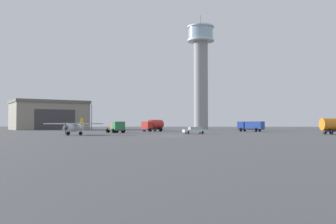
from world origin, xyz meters
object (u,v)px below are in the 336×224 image
object	(u,v)px
truck_fuel_tanker_red	(153,125)
control_tower	(201,67)
truck_box_blue	(251,126)
truck_flatbed_green	(117,127)
light_post_east	(92,114)
airplane_silver	(74,127)
truck_fuel_tanker_orange	(336,126)
car_white	(195,130)

from	to	relation	value
truck_fuel_tanker_red	control_tower	bearing A→B (deg)	-161.26
control_tower	truck_box_blue	world-z (taller)	control_tower
truck_flatbed_green	light_post_east	distance (m)	31.27
airplane_silver	truck_fuel_tanker_red	size ratio (longest dim) A/B	1.73
control_tower	truck_fuel_tanker_orange	bearing A→B (deg)	-65.96
truck_fuel_tanker_red	car_white	xyz separation A→B (m)	(10.81, -21.00, -0.94)
control_tower	truck_flatbed_green	distance (m)	56.64
airplane_silver	truck_fuel_tanker_red	xyz separation A→B (m)	(10.09, 30.57, 0.25)
truck_box_blue	car_white	world-z (taller)	truck_box_blue
truck_box_blue	control_tower	bearing A→B (deg)	-35.62
truck_fuel_tanker_red	light_post_east	xyz separation A→B (m)	(-19.98, 12.65, 3.10)
truck_fuel_tanker_red	truck_box_blue	bearing A→B (deg)	132.04
airplane_silver	car_white	xyz separation A→B (m)	(20.90, 9.57, -0.69)
truck_fuel_tanker_red	airplane_silver	bearing A→B (deg)	20.44
airplane_silver	truck_fuel_tanker_red	distance (m)	32.20
truck_flatbed_green	truck_fuel_tanker_red	distance (m)	16.30
truck_fuel_tanker_orange	light_post_east	xyz separation A→B (m)	(-57.43, 34.45, 3.12)
airplane_silver	truck_fuel_tanker_orange	world-z (taller)	airplane_silver
truck_fuel_tanker_red	truck_fuel_tanker_orange	size ratio (longest dim) A/B	0.95
control_tower	car_white	xyz separation A→B (m)	(-1.64, -55.26, -21.13)
control_tower	car_white	distance (m)	59.18
control_tower	truck_box_blue	distance (m)	40.57
light_post_east	control_tower	bearing A→B (deg)	33.67
truck_box_blue	truck_fuel_tanker_orange	distance (m)	26.41
airplane_silver	truck_fuel_tanker_orange	size ratio (longest dim) A/B	1.64
airplane_silver	truck_flatbed_green	distance (m)	15.97
light_post_east	airplane_silver	bearing A→B (deg)	-77.12
truck_fuel_tanker_orange	car_white	distance (m)	26.67
truck_box_blue	truck_flatbed_green	bearing A→B (deg)	61.69
truck_box_blue	light_post_east	bearing A→B (deg)	19.55
control_tower	truck_fuel_tanker_orange	xyz separation A→B (m)	(25.00, -56.05, -20.22)
control_tower	truck_fuel_tanker_red	bearing A→B (deg)	-109.97
airplane_silver	truck_box_blue	xyz separation A→B (m)	(35.02, 32.02, 0.09)
control_tower	airplane_silver	bearing A→B (deg)	-109.17
truck_flatbed_green	truck_fuel_tanker_red	size ratio (longest dim) A/B	0.98
airplane_silver	truck_fuel_tanker_orange	bearing A→B (deg)	104.40
truck_fuel_tanker_red	truck_fuel_tanker_orange	distance (m)	43.33
truck_box_blue	truck_fuel_tanker_red	xyz separation A→B (m)	(-24.92, -1.45, 0.16)
airplane_silver	truck_box_blue	size ratio (longest dim) A/B	1.55
truck_box_blue	car_white	bearing A→B (deg)	91.40
airplane_silver	light_post_east	distance (m)	44.47
car_white	truck_fuel_tanker_red	bearing A→B (deg)	-81.84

